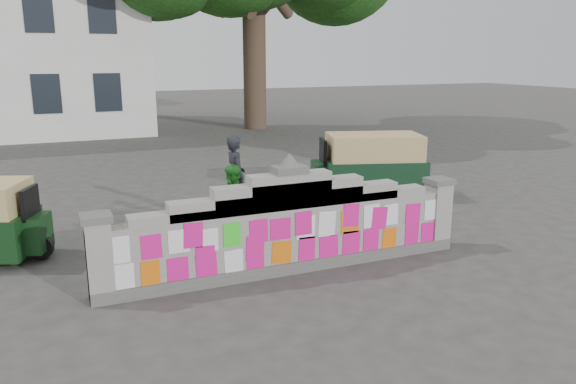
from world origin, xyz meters
The scene contains 6 objects.
ground centered at (0.00, 0.00, 0.00)m, with size 100.00×100.00×0.00m, color #383533.
parapet_wall centered at (0.00, -0.01, 0.75)m, with size 6.48×0.44×2.01m.
cyclist_bike centered at (-0.03, 2.73, 0.50)m, with size 0.66×1.90×1.00m, color black.
cyclist_rider centered at (-0.03, 2.73, 0.85)m, with size 0.62×0.41×1.69m, color black.
pedestrian centered at (-0.35, 1.96, 0.74)m, with size 0.72×0.56×1.48m, color #227E22.
rickshaw_right centered at (3.91, 3.82, 0.84)m, with size 3.00×2.05×1.61m.
Camera 1 is at (-3.55, -8.15, 3.54)m, focal length 35.00 mm.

